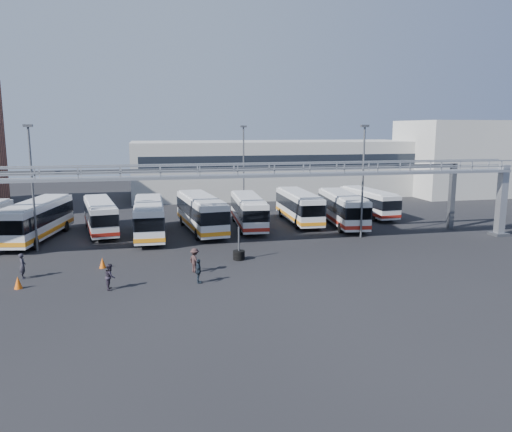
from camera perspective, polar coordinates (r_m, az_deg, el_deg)
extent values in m
plane|color=black|center=(36.73, -0.85, -5.64)|extent=(140.00, 140.00, 0.00)
cube|color=#989BA0|center=(51.48, 26.26, 1.60)|extent=(0.70, 0.70, 6.60)
cube|color=#4C4F54|center=(51.98, 25.99, -1.86)|extent=(1.40, 1.40, 0.25)
cube|color=#989BA0|center=(40.46, -2.32, 4.60)|extent=(50.00, 1.80, 0.22)
cube|color=#989BA0|center=(39.55, -2.11, 5.86)|extent=(50.00, 0.10, 0.10)
cube|color=#989BA0|center=(41.22, -2.54, 6.03)|extent=(50.00, 0.10, 0.10)
cube|color=#4C4F54|center=(44.37, -3.25, 5.33)|extent=(45.00, 0.50, 0.35)
cube|color=#9E9E99|center=(75.36, 2.21, 5.51)|extent=(42.00, 14.00, 8.00)
cube|color=#B2B2AD|center=(80.63, 21.65, 6.18)|extent=(14.00, 12.00, 11.00)
cylinder|color=#4C4F54|center=(43.82, -24.14, 2.70)|extent=(0.18, 0.18, 10.00)
cube|color=#4C4F54|center=(43.54, -24.63, 9.37)|extent=(0.70, 0.35, 0.22)
cylinder|color=#4C4F54|center=(46.10, 12.10, 3.68)|extent=(0.18, 0.18, 10.00)
cube|color=#4C4F54|center=(45.84, 12.33, 10.02)|extent=(0.70, 0.35, 0.22)
cylinder|color=#4C4F54|center=(57.94, -1.42, 5.15)|extent=(0.18, 0.18, 10.00)
cube|color=#4C4F54|center=(57.73, -1.45, 10.20)|extent=(0.70, 0.35, 0.22)
cylinder|color=black|center=(52.10, -26.62, -1.48)|extent=(0.41, 1.01, 0.99)
cube|color=silver|center=(48.57, -23.77, -0.33)|extent=(4.73, 11.75, 2.87)
cube|color=black|center=(48.51, -23.80, 0.06)|extent=(4.80, 11.82, 1.15)
cube|color=orange|center=(48.75, -23.68, -1.51)|extent=(4.78, 11.81, 0.36)
cube|color=silver|center=(48.34, -23.89, 1.43)|extent=(4.25, 10.57, 0.17)
cylinder|color=black|center=(46.00, -26.71, -2.85)|extent=(0.50, 1.08, 1.04)
cylinder|color=black|center=(45.05, -23.98, -2.89)|extent=(0.50, 1.08, 1.04)
cylinder|color=black|center=(52.59, -23.38, -1.10)|extent=(0.50, 1.08, 1.04)
cylinder|color=black|center=(51.76, -20.94, -1.11)|extent=(0.50, 1.08, 1.04)
cube|color=silver|center=(49.98, -17.38, 0.10)|extent=(3.95, 10.53, 2.57)
cube|color=black|center=(49.93, -17.40, 0.45)|extent=(4.02, 10.60, 1.03)
cube|color=maroon|center=(50.13, -17.33, -0.92)|extent=(4.01, 10.58, 0.33)
cube|color=silver|center=(49.77, -17.46, 1.65)|extent=(3.56, 9.47, 0.15)
cylinder|color=black|center=(46.91, -18.25, -2.11)|extent=(0.43, 0.97, 0.94)
cylinder|color=black|center=(47.07, -15.71, -1.94)|extent=(0.43, 0.97, 0.94)
cylinder|color=black|center=(53.36, -18.72, -0.71)|extent=(0.43, 0.97, 0.94)
cylinder|color=black|center=(53.50, -16.48, -0.57)|extent=(0.43, 0.97, 0.94)
cube|color=silver|center=(46.87, -12.13, -0.13)|extent=(2.63, 11.08, 2.76)
cube|color=black|center=(46.81, -12.14, 0.26)|extent=(2.69, 11.14, 1.11)
cube|color=orange|center=(47.05, -12.08, -1.31)|extent=(2.68, 11.13, 0.35)
cube|color=silver|center=(46.64, -12.19, 1.64)|extent=(2.36, 9.97, 0.16)
cylinder|color=black|center=(43.68, -13.55, -2.71)|extent=(0.31, 1.01, 1.01)
cylinder|color=black|center=(43.66, -10.57, -2.60)|extent=(0.31, 1.01, 1.01)
cylinder|color=black|center=(50.61, -13.36, -0.97)|extent=(0.31, 1.01, 1.01)
cylinder|color=black|center=(50.59, -10.79, -0.88)|extent=(0.31, 1.01, 1.01)
cube|color=silver|center=(48.40, -6.30, 0.42)|extent=(3.82, 11.65, 2.86)
cube|color=black|center=(48.35, -6.30, 0.82)|extent=(3.89, 11.72, 1.14)
cube|color=orange|center=(48.58, -6.27, -0.76)|extent=(3.88, 11.71, 0.36)
cube|color=silver|center=(48.17, -6.33, 2.20)|extent=(3.44, 10.49, 0.17)
cylinder|color=black|center=(44.90, -6.71, -2.13)|extent=(0.42, 1.07, 1.04)
cylinder|color=black|center=(45.44, -3.80, -1.94)|extent=(0.42, 1.07, 1.04)
cylinder|color=black|center=(51.95, -8.42, -0.51)|extent=(0.42, 1.07, 1.04)
cylinder|color=black|center=(52.41, -5.88, -0.36)|extent=(0.42, 1.07, 1.04)
cube|color=silver|center=(50.05, -0.88, 0.63)|extent=(3.10, 10.69, 2.64)
cube|color=black|center=(50.00, -0.88, 0.98)|extent=(3.17, 10.75, 1.06)
cube|color=maroon|center=(50.21, -0.88, -0.42)|extent=(3.16, 10.74, 0.34)
cube|color=silver|center=(49.84, -0.88, 2.21)|extent=(2.79, 9.62, 0.15)
cylinder|color=black|center=(46.85, -1.62, -1.60)|extent=(0.35, 0.98, 0.96)
cylinder|color=black|center=(47.16, 0.99, -1.52)|extent=(0.35, 0.98, 0.96)
cylinder|color=black|center=(53.44, -2.52, -0.16)|extent=(0.35, 0.98, 0.96)
cylinder|color=black|center=(53.71, -0.23, -0.10)|extent=(0.35, 0.98, 0.96)
cube|color=silver|center=(52.96, 4.91, 1.15)|extent=(2.85, 10.86, 2.69)
cube|color=black|center=(52.91, 4.91, 1.49)|extent=(2.91, 10.92, 1.08)
cube|color=orange|center=(53.11, 4.89, 0.14)|extent=(2.90, 10.91, 0.34)
cube|color=silver|center=(52.76, 4.93, 2.68)|extent=(2.56, 9.77, 0.16)
cylinder|color=black|center=(49.62, 4.71, -0.97)|extent=(0.33, 0.99, 0.98)
cylinder|color=black|center=(50.23, 7.14, -0.87)|extent=(0.33, 0.99, 0.98)
cylinder|color=black|center=(56.19, 2.88, 0.35)|extent=(0.33, 0.99, 0.98)
cylinder|color=black|center=(56.74, 5.05, 0.42)|extent=(0.33, 0.99, 0.98)
cube|color=silver|center=(51.88, 9.85, 0.90)|extent=(3.77, 11.22, 2.75)
cube|color=black|center=(51.83, 9.86, 1.25)|extent=(3.83, 11.28, 1.10)
cube|color=maroon|center=(52.04, 9.82, -0.16)|extent=(3.82, 11.27, 0.35)
cube|color=silver|center=(51.67, 9.90, 2.49)|extent=(3.39, 10.09, 0.16)
cylinder|color=black|center=(48.47, 9.64, -1.32)|extent=(0.41, 1.03, 1.00)
cylinder|color=black|center=(49.12, 12.18, -1.26)|extent=(0.41, 1.03, 1.00)
cylinder|color=black|center=(55.17, 7.70, 0.10)|extent=(0.41, 1.03, 1.00)
cylinder|color=black|center=(55.74, 9.96, 0.14)|extent=(0.41, 1.03, 1.00)
cube|color=silver|center=(58.10, 12.73, 1.59)|extent=(2.91, 10.07, 2.49)
cube|color=black|center=(58.05, 12.74, 1.88)|extent=(2.98, 10.14, 0.99)
cube|color=maroon|center=(58.23, 12.69, 0.73)|extent=(2.96, 10.13, 0.32)
cube|color=silver|center=(57.92, 12.78, 2.88)|extent=(2.62, 9.07, 0.14)
cylinder|color=black|center=(55.06, 13.36, -0.15)|extent=(0.33, 0.92, 0.90)
cylinder|color=black|center=(56.08, 15.15, -0.05)|extent=(0.33, 0.92, 0.90)
cylinder|color=black|center=(60.58, 10.39, 0.87)|extent=(0.33, 0.92, 0.90)
cylinder|color=black|center=(61.51, 12.07, 0.95)|extent=(0.33, 0.92, 0.90)
imported|color=#232129|center=(36.82, -25.13, -5.19)|extent=(0.53, 0.69, 1.71)
imported|color=#26202C|center=(32.50, -16.33, -6.65)|extent=(0.62, 0.80, 1.63)
imported|color=#322221|center=(34.99, -7.01, -5.05)|extent=(1.08, 1.28, 1.72)
imported|color=black|center=(32.60, -6.59, -6.28)|extent=(0.40, 0.95, 1.61)
cone|color=#D6550B|center=(34.77, -25.55, -6.88)|extent=(0.63, 0.63, 0.79)
cone|color=#D6550B|center=(37.57, -17.14, -5.14)|extent=(0.48, 0.48, 0.75)
cylinder|color=black|center=(38.22, -1.97, -4.82)|extent=(0.90, 0.90, 0.21)
cylinder|color=black|center=(38.16, -1.97, -4.48)|extent=(0.90, 0.90, 0.21)
cylinder|color=black|center=(38.10, -1.97, -4.14)|extent=(0.90, 0.90, 0.21)
cylinder|color=#4C4F54|center=(37.94, -1.98, -3.14)|extent=(0.13, 0.13, 2.56)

